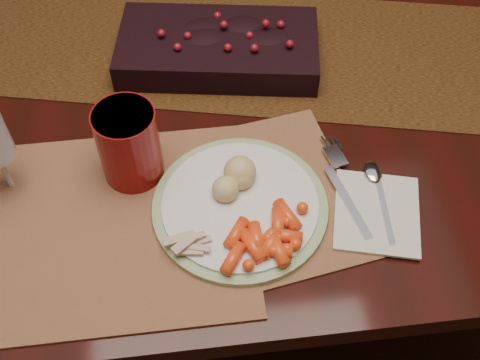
{
  "coord_description": "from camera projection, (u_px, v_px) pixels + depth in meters",
  "views": [
    {
      "loc": [
        -0.08,
        -0.79,
        1.5
      ],
      "look_at": [
        -0.01,
        -0.27,
        0.8
      ],
      "focal_mm": 45.0,
      "sensor_mm": 36.0,
      "label": 1
    }
  ],
  "objects": [
    {
      "name": "centerpiece",
      "position": [
        218.0,
        44.0,
        1.07
      ],
      "size": [
        0.38,
        0.23,
        0.07
      ],
      "primitive_type": null,
      "rotation": [
        0.0,
        0.0,
        -0.16
      ],
      "color": "black",
      "rests_on": "table_runner"
    },
    {
      "name": "dining_table",
      "position": [
        232.0,
        196.0,
        1.38
      ],
      "size": [
        1.8,
        1.0,
        0.75
      ],
      "primitive_type": "cube",
      "color": "black",
      "rests_on": "floor"
    },
    {
      "name": "fork",
      "position": [
        344.0,
        189.0,
        0.91
      ],
      "size": [
        0.07,
        0.18,
        0.0
      ],
      "primitive_type": null,
      "rotation": [
        0.0,
        0.0,
        0.24
      ],
      "color": "silver",
      "rests_on": "napkin"
    },
    {
      "name": "placemat_second",
      "position": [
        92.0,
        227.0,
        0.88
      ],
      "size": [
        0.47,
        0.35,
        0.0
      ],
      "primitive_type": "cube",
      "rotation": [
        0.0,
        0.0,
        0.0
      ],
      "color": "#996847",
      "rests_on": "dining_table"
    },
    {
      "name": "turkey_shreds",
      "position": [
        190.0,
        246.0,
        0.83
      ],
      "size": [
        0.08,
        0.07,
        0.02
      ],
      "primitive_type": null,
      "rotation": [
        0.0,
        0.0,
        -0.09
      ],
      "color": "beige",
      "rests_on": "dinner_plate"
    },
    {
      "name": "floor",
      "position": [
        234.0,
        274.0,
        1.68
      ],
      "size": [
        5.0,
        5.0,
        0.0
      ],
      "primitive_type": "plane",
      "color": "black",
      "rests_on": "ground"
    },
    {
      "name": "dinner_plate",
      "position": [
        240.0,
        206.0,
        0.89
      ],
      "size": [
        0.34,
        0.34,
        0.01
      ],
      "primitive_type": "cylinder",
      "rotation": [
        0.0,
        0.0,
        0.36
      ],
      "color": "white",
      "rests_on": "placemat_main"
    },
    {
      "name": "baby_carrots",
      "position": [
        263.0,
        235.0,
        0.84
      ],
      "size": [
        0.12,
        0.1,
        0.02
      ],
      "primitive_type": null,
      "rotation": [
        0.0,
        0.0,
        0.13
      ],
      "color": "#FF4716",
      "rests_on": "dinner_plate"
    },
    {
      "name": "red_cup",
      "position": [
        129.0,
        144.0,
        0.89
      ],
      "size": [
        0.12,
        0.12,
        0.13
      ],
      "primitive_type": "cylinder",
      "rotation": [
        0.0,
        0.0,
        0.38
      ],
      "color": "maroon",
      "rests_on": "placemat_main"
    },
    {
      "name": "table_runner",
      "position": [
        198.0,
        45.0,
        1.12
      ],
      "size": [
        1.69,
        0.7,
        0.0
      ],
      "primitive_type": "cube",
      "rotation": [
        0.0,
        0.0,
        -0.23
      ],
      "color": "black",
      "rests_on": "dining_table"
    },
    {
      "name": "spoon",
      "position": [
        381.0,
        199.0,
        0.9
      ],
      "size": [
        0.04,
        0.14,
        0.0
      ],
      "primitive_type": null,
      "rotation": [
        0.0,
        0.0,
        -0.08
      ],
      "color": "white",
      "rests_on": "napkin"
    },
    {
      "name": "mashed_potatoes",
      "position": [
        226.0,
        178.0,
        0.88
      ],
      "size": [
        0.1,
        0.09,
        0.05
      ],
      "primitive_type": null,
      "rotation": [
        0.0,
        0.0,
        -0.26
      ],
      "color": "#C0B78A",
      "rests_on": "dinner_plate"
    },
    {
      "name": "placemat_main",
      "position": [
        218.0,
        208.0,
        0.9
      ],
      "size": [
        0.45,
        0.36,
        0.0
      ],
      "primitive_type": "cube",
      "rotation": [
        0.0,
        0.0,
        0.17
      ],
      "color": "brown",
      "rests_on": "dining_table"
    },
    {
      "name": "napkin",
      "position": [
        377.0,
        213.0,
        0.89
      ],
      "size": [
        0.16,
        0.17,
        0.0
      ],
      "primitive_type": "cube",
      "rotation": [
        0.0,
        0.0,
        -0.26
      ],
      "color": "silver",
      "rests_on": "placemat_main"
    }
  ]
}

